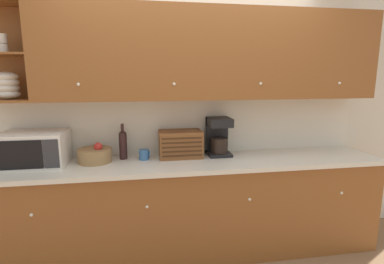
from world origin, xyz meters
name	(u,v)px	position (x,y,z in m)	size (l,w,h in m)	color
ground_plane	(189,235)	(0.00, 0.00, 0.00)	(24.00, 24.00, 0.00)	#896647
wall_back	(188,116)	(0.00, 0.03, 1.30)	(5.95, 0.06, 2.60)	beige
counter_unit	(194,207)	(0.00, -0.30, 0.46)	(3.57, 0.63, 0.93)	brown
backsplash_panel	(189,126)	(0.00, -0.01, 1.20)	(3.55, 0.01, 0.56)	silver
upper_cabinets	(209,55)	(0.16, -0.18, 1.89)	(3.55, 0.37, 0.81)	brown
microwave	(34,149)	(-1.39, -0.23, 1.07)	(0.54, 0.40, 0.30)	silver
fruit_basket	(95,155)	(-0.89, -0.21, 0.99)	(0.30, 0.30, 0.19)	#937047
wine_bottle	(123,143)	(-0.64, -0.14, 1.08)	(0.07, 0.07, 0.34)	black
mug	(144,155)	(-0.45, -0.20, 0.97)	(0.10, 0.09, 0.10)	#38669E
bread_box	(180,144)	(-0.10, -0.16, 1.05)	(0.41, 0.26, 0.26)	brown
coffee_maker	(218,136)	(0.28, -0.13, 1.11)	(0.22, 0.24, 0.37)	black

